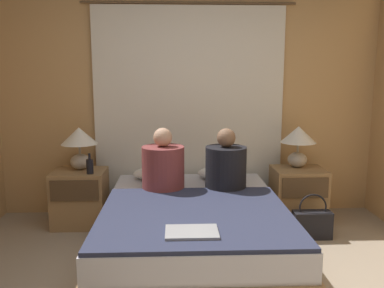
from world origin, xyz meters
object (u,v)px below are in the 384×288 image
(person_left_in_bed, at_px, (163,166))
(beer_bottle_on_left_stand, at_px, (90,166))
(bed, at_px, (194,229))
(pillow_right, at_px, (222,173))
(person_right_in_bed, at_px, (226,166))
(lamp_left, at_px, (79,141))
(pillow_left, at_px, (158,173))
(nightstand_left, at_px, (80,198))
(laptop_on_bed, at_px, (192,232))
(lamp_right, at_px, (298,140))
(handbag_on_floor, at_px, (312,223))
(nightstand_right, at_px, (298,195))

(person_left_in_bed, bearing_deg, beer_bottle_on_left_stand, 164.24)
(bed, distance_m, pillow_right, 0.92)
(person_right_in_bed, bearing_deg, bed, -128.24)
(lamp_left, relative_size, pillow_left, 0.85)
(nightstand_left, relative_size, laptop_on_bed, 1.60)
(nightstand_left, xyz_separation_m, person_right_in_bed, (1.43, -0.32, 0.39))
(nightstand_left, distance_m, laptop_on_bed, 1.80)
(pillow_right, bearing_deg, nightstand_left, -176.75)
(lamp_right, distance_m, person_right_in_bed, 0.90)
(nightstand_left, xyz_separation_m, lamp_right, (2.22, 0.07, 0.56))
(pillow_right, xyz_separation_m, beer_bottle_on_left_stand, (-1.31, -0.20, 0.13))
(pillow_left, xyz_separation_m, person_right_in_bed, (0.65, -0.40, 0.17))
(pillow_left, bearing_deg, bed, -67.59)
(lamp_right, bearing_deg, lamp_left, 180.00)
(lamp_left, distance_m, person_right_in_bed, 1.49)
(person_left_in_bed, distance_m, person_right_in_bed, 0.58)
(nightstand_left, bearing_deg, person_left_in_bed, -20.70)
(pillow_right, height_order, person_right_in_bed, person_right_in_bed)
(bed, relative_size, laptop_on_bed, 5.85)
(person_right_in_bed, xyz_separation_m, beer_bottle_on_left_stand, (-1.29, 0.20, -0.04))
(lamp_right, bearing_deg, laptop_on_bed, -127.28)
(pillow_left, relative_size, person_right_in_bed, 0.87)
(person_right_in_bed, bearing_deg, handbag_on_floor, -8.30)
(nightstand_left, bearing_deg, nightstand_right, 0.00)
(nightstand_right, height_order, lamp_left, lamp_left)
(nightstand_left, distance_m, pillow_right, 1.46)
(lamp_left, height_order, laptop_on_bed, lamp_left)
(pillow_left, bearing_deg, pillow_right, 0.00)
(handbag_on_floor, bearing_deg, bed, -165.59)
(laptop_on_bed, relative_size, handbag_on_floor, 0.82)
(lamp_left, bearing_deg, lamp_right, 0.00)
(pillow_right, distance_m, beer_bottle_on_left_stand, 1.33)
(pillow_right, height_order, beer_bottle_on_left_stand, beer_bottle_on_left_stand)
(beer_bottle_on_left_stand, bearing_deg, handbag_on_floor, -8.63)
(lamp_right, bearing_deg, handbag_on_floor, -89.17)
(nightstand_right, bearing_deg, person_right_in_bed, -157.98)
(handbag_on_floor, bearing_deg, nightstand_right, 90.97)
(pillow_left, relative_size, handbag_on_floor, 1.18)
(pillow_left, xyz_separation_m, pillow_right, (0.66, 0.00, 0.00))
(bed, xyz_separation_m, lamp_right, (1.11, 0.80, 0.62))
(person_right_in_bed, bearing_deg, pillow_right, 87.99)
(person_right_in_bed, height_order, laptop_on_bed, person_right_in_bed)
(bed, relative_size, person_left_in_bed, 3.50)
(bed, distance_m, person_left_in_bed, 0.66)
(handbag_on_floor, bearing_deg, pillow_left, 160.31)
(nightstand_right, height_order, lamp_right, lamp_right)
(bed, relative_size, handbag_on_floor, 4.81)
(lamp_right, xyz_separation_m, person_right_in_bed, (-0.79, -0.39, -0.17))
(lamp_left, distance_m, pillow_left, 0.85)
(bed, xyz_separation_m, pillow_left, (-0.33, 0.80, 0.28))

